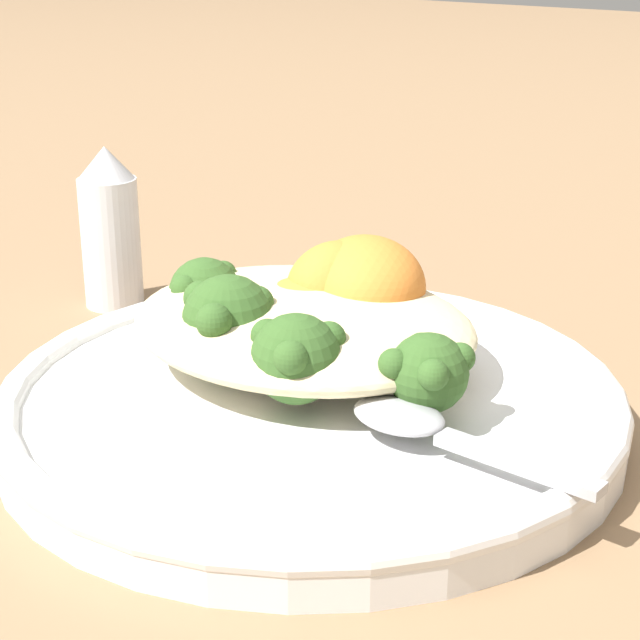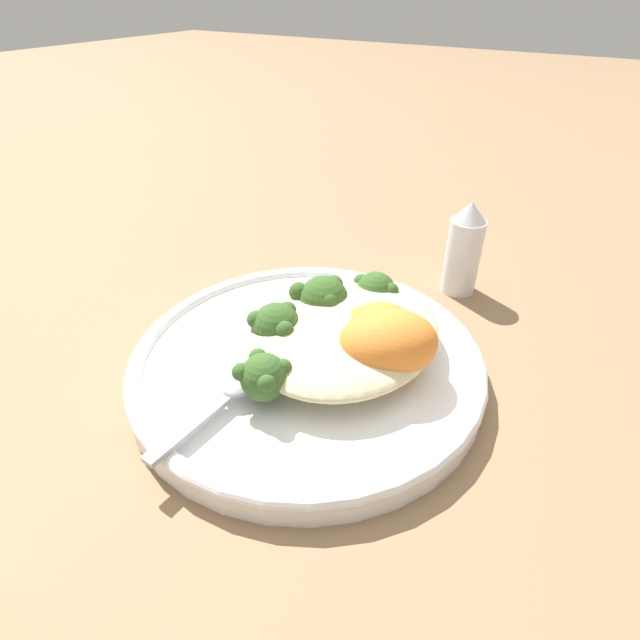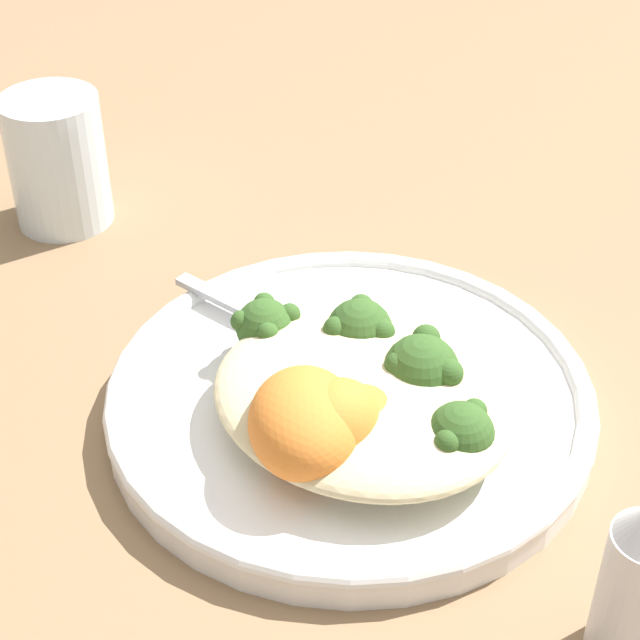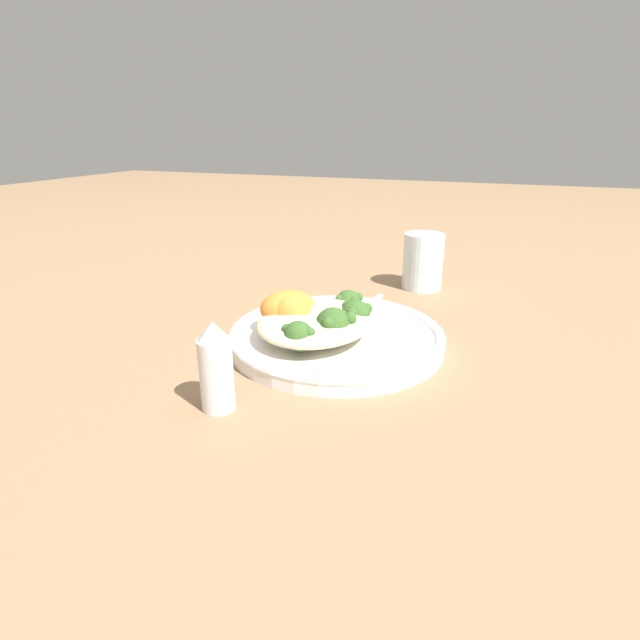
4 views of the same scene
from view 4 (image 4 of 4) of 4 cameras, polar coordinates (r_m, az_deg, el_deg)
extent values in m
plane|color=#846647|center=(0.60, 2.61, -2.99)|extent=(4.00, 4.00, 0.00)
cylinder|color=white|center=(0.61, 1.98, -2.06)|extent=(0.26, 0.26, 0.02)
torus|color=white|center=(0.60, 1.99, -1.36)|extent=(0.26, 0.26, 0.01)
ellipsoid|color=beige|center=(0.58, -0.56, -0.13)|extent=(0.16, 0.13, 0.03)
ellipsoid|color=#9EBC66|center=(0.58, -1.88, -1.10)|extent=(0.08, 0.04, 0.01)
sphere|color=#335623|center=(0.53, -2.49, -1.85)|extent=(0.03, 0.03, 0.03)
sphere|color=#335623|center=(0.54, -3.77, -1.08)|extent=(0.01, 0.01, 0.01)
sphere|color=#335623|center=(0.53, -1.21, -1.47)|extent=(0.01, 0.01, 0.01)
ellipsoid|color=#9EBC66|center=(0.58, -0.55, -0.97)|extent=(0.04, 0.07, 0.01)
sphere|color=#335623|center=(0.56, 1.88, -0.59)|extent=(0.04, 0.04, 0.04)
sphere|color=#335623|center=(0.56, 0.87, 0.51)|extent=(0.01, 0.01, 0.01)
sphere|color=#335623|center=(0.54, 1.36, -0.47)|extent=(0.01, 0.01, 0.01)
sphere|color=#335623|center=(0.56, 3.45, 0.17)|extent=(0.01, 0.01, 0.01)
ellipsoid|color=#9EBC66|center=(0.59, -0.24, -0.35)|extent=(0.05, 0.09, 0.02)
sphere|color=#335623|center=(0.59, 4.02, 0.66)|extent=(0.04, 0.04, 0.04)
sphere|color=#335623|center=(0.60, 3.13, 1.59)|extent=(0.01, 0.01, 0.01)
sphere|color=#335623|center=(0.58, 3.63, 0.79)|extent=(0.01, 0.01, 0.01)
sphere|color=#335623|center=(0.59, 5.35, 1.30)|extent=(0.01, 0.01, 0.01)
ellipsoid|color=#9EBC66|center=(0.61, -0.07, 0.34)|extent=(0.11, 0.06, 0.02)
sphere|color=#335623|center=(0.64, 3.24, 2.07)|extent=(0.03, 0.03, 0.03)
sphere|color=#335623|center=(0.65, 2.76, 2.85)|extent=(0.01, 0.01, 0.01)
sphere|color=#335623|center=(0.63, 2.27, 2.39)|extent=(0.01, 0.01, 0.01)
sphere|color=#335623|center=(0.63, 3.75, 2.21)|extent=(0.01, 0.01, 0.01)
sphere|color=#335623|center=(0.65, 4.21, 2.67)|extent=(0.01, 0.01, 0.01)
ellipsoid|color=orange|center=(0.59, -3.39, 0.82)|extent=(0.05, 0.06, 0.04)
ellipsoid|color=orange|center=(0.60, -3.67, 1.32)|extent=(0.08, 0.09, 0.04)
ellipsoid|color=orange|center=(0.58, -2.04, -0.09)|extent=(0.07, 0.07, 0.03)
cube|color=#A3A3A8|center=(0.69, 6.14, 2.03)|extent=(0.06, 0.01, 0.00)
ellipsoid|color=#A3A3A8|center=(0.64, 4.74, 0.89)|extent=(0.04, 0.03, 0.01)
cylinder|color=silver|center=(0.83, 11.67, 6.60)|extent=(0.06, 0.06, 0.09)
cylinder|color=silver|center=(0.47, -11.75, -6.13)|extent=(0.03, 0.03, 0.07)
cone|color=#B2B2B7|center=(0.45, -12.16, -1.20)|extent=(0.03, 0.03, 0.02)
camera|label=1|loc=(0.78, 32.52, 14.70)|focal=60.00mm
camera|label=2|loc=(0.83, -3.17, 21.23)|focal=28.00mm
camera|label=3|loc=(0.63, -45.94, 28.46)|focal=60.00mm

